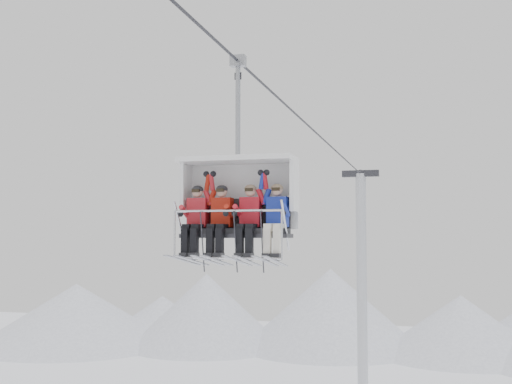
% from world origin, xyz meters
% --- Properties ---
extents(ridgeline, '(72.00, 21.00, 7.00)m').
position_xyz_m(ridgeline, '(-1.58, 42.05, 2.84)').
color(ridgeline, silver).
rests_on(ridgeline, ground).
extents(lift_tower_right, '(2.00, 1.80, 13.48)m').
position_xyz_m(lift_tower_right, '(0.00, 22.00, 5.78)').
color(lift_tower_right, '#B8BBC0').
rests_on(lift_tower_right, ground).
extents(haul_cable, '(0.06, 50.00, 0.06)m').
position_xyz_m(haul_cable, '(0.00, 0.00, 13.30)').
color(haul_cable, '#2F2F34').
rests_on(haul_cable, lift_tower_left).
extents(chairlift_carrier, '(2.25, 1.17, 3.98)m').
position_xyz_m(chairlift_carrier, '(0.00, -1.24, 10.65)').
color(chairlift_carrier, black).
rests_on(chairlift_carrier, haul_cable).
extents(skier_far_left, '(0.39, 1.69, 1.55)m').
position_xyz_m(skier_far_left, '(-0.79, -1.55, 10.19)').
color(skier_far_left, red).
rests_on(skier_far_left, chairlift_carrier).
extents(skier_center_left, '(0.39, 1.69, 1.55)m').
position_xyz_m(skier_center_left, '(-0.29, -1.55, 10.19)').
color(skier_center_left, '#AF1F0F').
rests_on(skier_center_left, chairlift_carrier).
extents(skier_center_right, '(0.39, 1.69, 1.55)m').
position_xyz_m(skier_center_right, '(0.28, -1.55, 10.19)').
color(skier_center_right, red).
rests_on(skier_center_right, chairlift_carrier).
extents(skier_far_right, '(0.39, 1.69, 1.55)m').
position_xyz_m(skier_far_right, '(0.81, -1.55, 10.19)').
color(skier_far_right, '#1C30A7').
rests_on(skier_far_right, chairlift_carrier).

